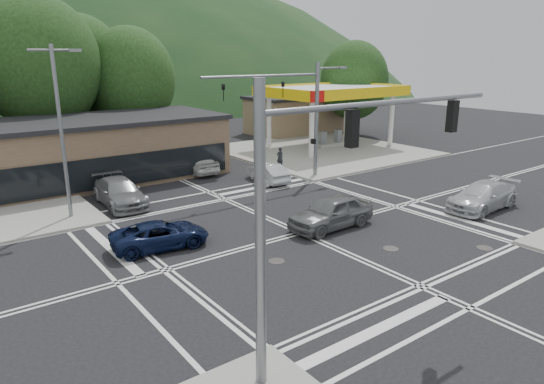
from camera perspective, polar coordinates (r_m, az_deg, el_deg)
ground at (r=24.06m, az=3.38°, el=-4.82°), size 120.00×120.00×0.00m
sidewalk_ne at (r=44.49m, az=5.85°, el=4.88°), size 16.00×16.00×0.15m
gas_station_canopy at (r=45.89m, az=7.05°, el=11.44°), size 12.32×8.34×5.75m
convenience_store at (r=54.92m, az=2.72°, el=8.96°), size 10.00×6.00×3.80m
commercial_row at (r=35.41m, az=-25.38°, el=3.77°), size 24.00×8.00×4.00m
hill_north at (r=108.51m, az=-29.20°, el=9.41°), size 252.00×126.00×140.00m
tree_n_b at (r=42.07m, az=-25.64°, el=13.42°), size 9.00×9.00×12.98m
tree_n_c at (r=44.07m, az=-16.33°, el=12.65°), size 7.60×7.60×10.87m
tree_n_e at (r=46.92m, az=-21.69°, el=13.14°), size 8.40×8.40×11.98m
tree_ne at (r=53.61m, az=9.65°, el=12.82°), size 7.20×7.20×9.99m
streetlight_nw at (r=27.11m, az=-23.51°, el=7.28°), size 2.50×0.25×9.00m
signal_mast_ne at (r=33.43m, az=3.66°, el=9.97°), size 11.65×0.30×8.00m
signal_mast_sw at (r=12.59m, az=5.33°, el=0.27°), size 9.14×0.28×8.00m
car_blue_west at (r=22.63m, az=-13.03°, el=-4.94°), size 4.63×2.60×1.22m
car_grey_center at (r=24.68m, az=6.96°, el=-2.37°), size 4.83×2.05×1.63m
car_silver_east at (r=29.95m, az=23.52°, el=-0.45°), size 5.28×2.33×1.51m
car_queue_a at (r=33.35m, az=-0.49°, el=2.27°), size 1.83×4.07×1.30m
car_queue_b at (r=36.52m, az=-9.07°, el=3.57°), size 2.12×4.97×1.67m
car_northbound at (r=29.55m, az=-17.49°, el=-0.04°), size 2.40×5.36×1.53m
pedestrian at (r=36.93m, az=0.93°, el=4.07°), size 0.60×0.41×1.58m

